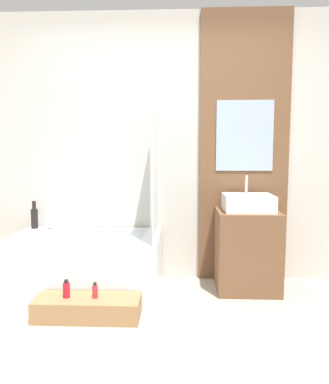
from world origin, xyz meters
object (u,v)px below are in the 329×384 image
(bottle_soap_secondary, at_px, (95,291))
(wooden_step_bench, at_px, (88,308))
(bathtub, at_px, (86,263))
(bottle_soap_primary, at_px, (66,289))
(vase_round_light, at_px, (50,224))
(vase_tall_dark, at_px, (34,217))
(sink, at_px, (248,203))

(bottle_soap_secondary, bearing_deg, wooden_step_bench, 180.00)
(bathtub, distance_m, bottle_soap_primary, 0.56)
(bathtub, bearing_deg, wooden_step_bench, -74.97)
(vase_round_light, relative_size, bottle_soap_secondary, 0.75)
(vase_tall_dark, height_order, bottle_soap_secondary, vase_tall_dark)
(bathtub, relative_size, wooden_step_bench, 1.67)
(sink, height_order, bottle_soap_secondary, sink)
(vase_round_light, height_order, bottle_soap_primary, vase_round_light)
(bottle_soap_primary, bearing_deg, vase_round_light, 115.99)
(wooden_step_bench, relative_size, vase_round_light, 8.81)
(wooden_step_bench, bearing_deg, bottle_soap_secondary, 0.00)
(bottle_soap_primary, distance_m, bottle_soap_secondary, 0.22)
(bathtub, distance_m, vase_round_light, 0.60)
(vase_tall_dark, height_order, bottle_soap_primary, vase_tall_dark)
(bathtub, height_order, wooden_step_bench, bathtub)
(bathtub, xyz_separation_m, sink, (1.47, 0.11, 0.55))
(bathtub, bearing_deg, vase_tall_dark, 152.21)
(vase_tall_dark, bearing_deg, bathtub, -27.79)
(bottle_soap_primary, bearing_deg, wooden_step_bench, 0.00)
(vase_round_light, bearing_deg, bottle_soap_primary, -64.01)
(wooden_step_bench, xyz_separation_m, bottle_soap_primary, (-0.16, 0.00, 0.14))
(bathtub, distance_m, vase_tall_dark, 0.75)
(sink, relative_size, vase_tall_dark, 1.61)
(sink, relative_size, bottle_soap_secondary, 3.59)
(wooden_step_bench, xyz_separation_m, sink, (1.32, 0.67, 0.73))
(vase_round_light, bearing_deg, bottle_soap_secondary, -53.31)
(vase_tall_dark, bearing_deg, sink, -5.46)
(vase_tall_dark, xyz_separation_m, vase_round_light, (0.16, -0.01, -0.07))
(bathtub, relative_size, vase_round_light, 14.70)
(bathtub, bearing_deg, vase_round_light, 145.28)
(wooden_step_bench, distance_m, bottle_soap_primary, 0.21)
(sink, bearing_deg, vase_tall_dark, 174.54)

